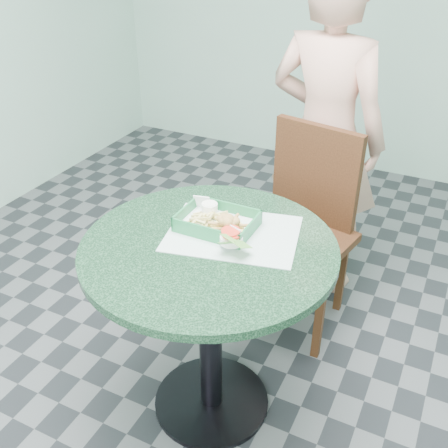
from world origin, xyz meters
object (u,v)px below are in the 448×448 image
at_px(dining_chair, 305,217).
at_px(food_basket, 217,229).
at_px(crab_sandwich, 228,229).
at_px(sauce_ramekin, 210,212).
at_px(cafe_table, 210,290).
at_px(diner_person, 326,128).

distance_m(dining_chair, food_basket, 0.66).
bearing_deg(crab_sandwich, dining_chair, 82.55).
bearing_deg(food_basket, sauce_ramekin, 140.15).
relative_size(dining_chair, food_basket, 3.61).
distance_m(cafe_table, food_basket, 0.21).
height_order(food_basket, crab_sandwich, crab_sandwich).
bearing_deg(food_basket, crab_sandwich, -30.22).
distance_m(cafe_table, sauce_ramekin, 0.27).
relative_size(cafe_table, food_basket, 3.33).
bearing_deg(cafe_table, dining_chair, 80.61).
distance_m(diner_person, sauce_ramekin, 0.88).
xyz_separation_m(cafe_table, crab_sandwich, (0.03, 0.07, 0.22)).
distance_m(crab_sandwich, sauce_ramekin, 0.13).
relative_size(food_basket, sauce_ramekin, 4.52).
bearing_deg(diner_person, crab_sandwich, 95.78).
height_order(crab_sandwich, sauce_ramekin, crab_sandwich).
xyz_separation_m(cafe_table, dining_chair, (0.12, 0.70, -0.05)).
distance_m(food_basket, sauce_ramekin, 0.07).
xyz_separation_m(diner_person, sauce_ramekin, (-0.16, -0.86, -0.04)).
xyz_separation_m(cafe_table, sauce_ramekin, (-0.07, 0.15, 0.22)).
height_order(diner_person, crab_sandwich, diner_person).
relative_size(diner_person, sauce_ramekin, 29.51).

